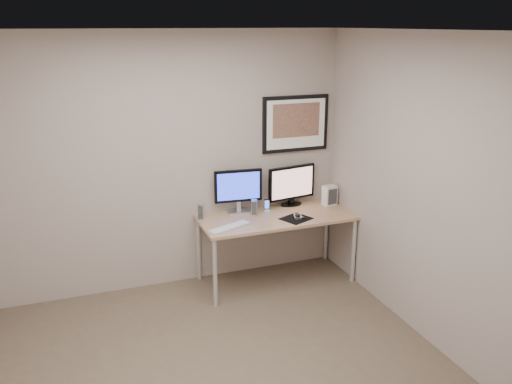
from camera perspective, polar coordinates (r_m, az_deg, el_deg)
floor at (r=4.54m, az=-3.42°, el=-18.35°), size 3.60×3.60×0.00m
room at (r=4.24m, az=-5.60°, el=3.59°), size 3.60×3.60×3.60m
desk at (r=5.66m, az=2.13°, el=-3.17°), size 1.60×0.70×0.73m
framed_art at (r=5.83m, az=4.19°, el=7.19°), size 0.75×0.04×0.60m
monitor_large at (r=5.67m, az=-1.88°, el=0.33°), size 0.51×0.18×0.46m
monitor_tv at (r=5.90m, az=3.77°, el=0.79°), size 0.56×0.17×0.44m
speaker_left at (r=5.54m, az=-5.82°, el=-2.07°), size 0.09×0.09×0.17m
speaker_right at (r=5.63m, az=-0.19°, el=-1.63°), size 0.09×0.09×0.17m
phone_dock at (r=5.77m, az=1.15°, el=-1.37°), size 0.07×0.07×0.13m
keyboard at (r=5.31m, az=-2.80°, el=-3.71°), size 0.48×0.29×0.02m
mousepad at (r=5.57m, az=4.24°, el=-2.81°), size 0.36×0.34×0.00m
mouse at (r=5.59m, az=4.41°, el=-2.50°), size 0.10×0.13×0.04m
remote at (r=5.61m, az=4.54°, el=-2.55°), size 0.08×0.16×0.02m
fan_unit at (r=5.99m, az=7.76°, el=-0.36°), size 0.16×0.13×0.22m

